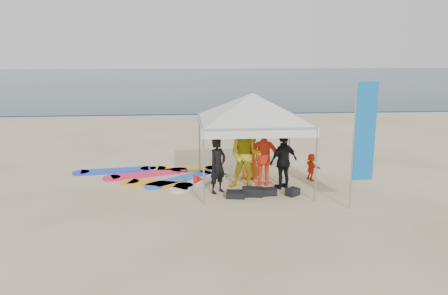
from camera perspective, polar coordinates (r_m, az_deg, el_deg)
name	(u,v)px	position (r m, az deg, el deg)	size (l,w,h in m)	color
ground	(216,223)	(10.14, -1.09, -9.80)	(120.00, 120.00, 0.00)	beige
ocean	(188,78)	(69.49, -4.72, 9.03)	(160.00, 84.00, 0.08)	#0C2633
shoreline_foam	(195,115)	(27.85, -3.81, 4.31)	(160.00, 1.20, 0.01)	silver
person_black_a	(218,166)	(12.03, -0.82, -2.38)	(0.56, 0.37, 1.55)	black
person_yellow	(245,155)	(12.42, 2.80, -1.04)	(0.93, 0.73, 1.92)	gold
person_orange_a	(264,153)	(12.80, 5.22, -0.77)	(1.21, 0.70, 1.88)	red
person_black_b	(284,161)	(12.51, 7.79, -1.81)	(0.93, 0.39, 1.59)	black
person_orange_b	(250,154)	(13.36, 3.39, -0.90)	(0.76, 0.49, 1.55)	#CF5A12
person_seated	(311,167)	(13.59, 11.33, -2.48)	(0.77, 0.25, 0.83)	#FF4116
canopy_tent	(253,93)	(12.32, 3.76, 7.07)	(4.12, 4.12, 3.11)	#A5A5A8
feather_flag	(364,134)	(11.06, 17.79, 1.75)	(0.55, 0.04, 3.24)	#A5A5A8
marker_pennant	(198,179)	(11.73, -3.37, -4.18)	(0.28, 0.28, 0.64)	#A5A5A8
gear_pile	(257,192)	(11.96, 4.39, -5.88)	(2.07, 0.54, 0.22)	black
surfboard_spread	(164,176)	(13.86, -7.89, -3.69)	(4.74, 2.79, 0.07)	#EE1C4E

